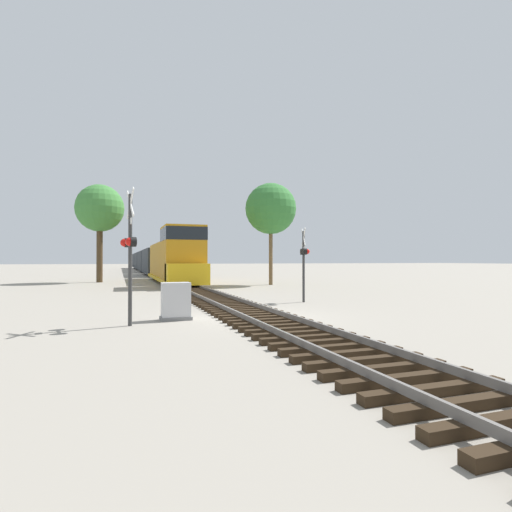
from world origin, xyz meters
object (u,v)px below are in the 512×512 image
object	(u,v)px
crossing_signal_far	(304,255)
tree_far_right	(271,209)
freight_train	(149,261)
crossing_signal_near	(129,247)
tree_mid_background	(100,209)
relay_cabinet	(176,301)

from	to	relation	value
crossing_signal_far	tree_far_right	distance (m)	14.13
crossing_signal_far	tree_far_right	xyz separation A→B (m)	(3.33, 13.14, 3.99)
freight_train	tree_far_right	bearing A→B (deg)	-78.04
crossing_signal_near	crossing_signal_far	world-z (taller)	crossing_signal_near
tree_far_right	tree_mid_background	distance (m)	16.01
crossing_signal_far	tree_far_right	bearing A→B (deg)	1.36
relay_cabinet	tree_mid_background	bearing A→B (deg)	97.91
tree_far_right	tree_mid_background	world-z (taller)	tree_mid_background
relay_cabinet	tree_far_right	size ratio (longest dim) A/B	0.15
tree_mid_background	relay_cabinet	bearing A→B (deg)	-82.09
tree_mid_background	crossing_signal_far	bearing A→B (deg)	-64.79
freight_train	relay_cabinet	world-z (taller)	freight_train
crossing_signal_far	freight_train	bearing A→B (deg)	20.37
crossing_signal_near	tree_far_right	world-z (taller)	tree_far_right
crossing_signal_far	tree_mid_background	distance (m)	24.38
crossing_signal_near	crossing_signal_far	size ratio (longest dim) A/B	1.18
crossing_signal_far	relay_cabinet	world-z (taller)	crossing_signal_far
relay_cabinet	crossing_signal_far	bearing A→B (deg)	29.38
relay_cabinet	tree_far_right	distance (m)	20.43
relay_cabinet	crossing_signal_near	bearing A→B (deg)	-152.71
relay_cabinet	tree_mid_background	size ratio (longest dim) A/B	0.14
tree_far_right	crossing_signal_far	bearing A→B (deg)	-104.21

